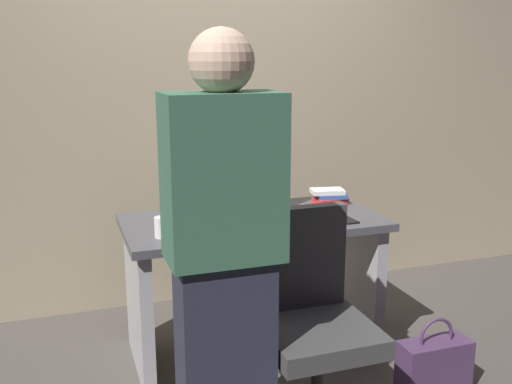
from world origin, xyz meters
TOP-DOWN VIEW (x-y plane):
  - ground_plane at (0.00, 0.00)m, footprint 9.00×9.00m
  - wall_back at (0.00, 0.83)m, footprint 6.40×0.10m
  - desk at (0.00, 0.00)m, footprint 1.32×0.67m
  - office_chair at (0.01, -0.73)m, footprint 0.52×0.52m
  - person_at_desk at (-0.39, -0.85)m, footprint 0.40×0.24m
  - monitor at (-0.04, 0.11)m, footprint 0.54×0.15m
  - keyboard at (-0.06, -0.05)m, footprint 0.43×0.13m
  - mouse at (0.24, -0.03)m, footprint 0.06×0.10m
  - cup_near_keyboard at (-0.50, -0.17)m, footprint 0.06×0.06m
  - cup_by_monitor at (-0.39, 0.20)m, footprint 0.07×0.07m
  - book_stack at (0.50, 0.14)m, footprint 0.21×0.15m
  - cell_phone at (0.44, -0.19)m, footprint 0.08×0.15m
  - handbag at (0.67, -0.67)m, footprint 0.34×0.14m

SIDE VIEW (x-z plane):
  - ground_plane at x=0.00m, z-range 0.00..0.00m
  - handbag at x=0.67m, z-range -0.05..0.33m
  - office_chair at x=0.01m, z-range -0.04..0.90m
  - desk at x=0.00m, z-range 0.13..0.87m
  - cell_phone at x=0.44m, z-range 0.73..0.74m
  - keyboard at x=-0.06m, z-range 0.73..0.75m
  - mouse at x=0.24m, z-range 0.73..0.77m
  - book_stack at x=0.50m, z-range 0.73..0.82m
  - cup_by_monitor at x=-0.39m, z-range 0.73..0.82m
  - cup_near_keyboard at x=-0.50m, z-range 0.73..0.83m
  - person_at_desk at x=-0.39m, z-range 0.02..1.66m
  - monitor at x=-0.04m, z-range 0.76..1.22m
  - wall_back at x=0.00m, z-range 0.00..3.00m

